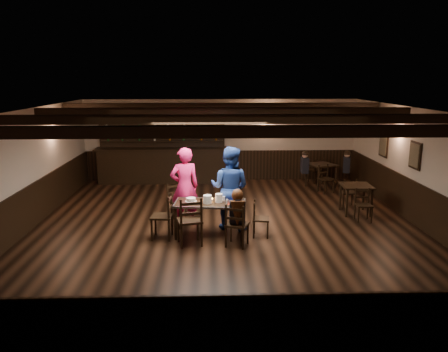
{
  "coord_description": "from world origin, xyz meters",
  "views": [
    {
      "loc": [
        -0.36,
        -9.46,
        3.38
      ],
      "look_at": [
        -0.05,
        0.2,
        1.2
      ],
      "focal_mm": 35.0,
      "sensor_mm": 36.0,
      "label": 1
    }
  ],
  "objects_px": {
    "chair_near_left": "(190,218)",
    "bar_counter": "(162,160)",
    "man_blue": "(230,188)",
    "woman_pink": "(185,187)",
    "chair_near_right": "(236,222)",
    "cake": "(191,200)",
    "dining_table": "(210,206)"
  },
  "relations": [
    {
      "from": "chair_near_left",
      "to": "bar_counter",
      "type": "height_order",
      "value": "bar_counter"
    },
    {
      "from": "man_blue",
      "to": "woman_pink",
      "type": "bearing_deg",
      "value": 7.3
    },
    {
      "from": "chair_near_left",
      "to": "bar_counter",
      "type": "xyz_separation_m",
      "value": [
        -1.16,
        5.71,
        0.12
      ]
    },
    {
      "from": "woman_pink",
      "to": "bar_counter",
      "type": "xyz_separation_m",
      "value": [
        -0.98,
        4.38,
        -0.2
      ]
    },
    {
      "from": "chair_near_right",
      "to": "woman_pink",
      "type": "bearing_deg",
      "value": 127.97
    },
    {
      "from": "man_blue",
      "to": "bar_counter",
      "type": "relative_size",
      "value": 0.44
    },
    {
      "from": "chair_near_right",
      "to": "man_blue",
      "type": "bearing_deg",
      "value": 93.69
    },
    {
      "from": "chair_near_left",
      "to": "chair_near_right",
      "type": "height_order",
      "value": "chair_near_left"
    },
    {
      "from": "cake",
      "to": "dining_table",
      "type": "bearing_deg",
      "value": -8.91
    },
    {
      "from": "chair_near_right",
      "to": "bar_counter",
      "type": "bearing_deg",
      "value": 109.77
    },
    {
      "from": "chair_near_right",
      "to": "cake",
      "type": "xyz_separation_m",
      "value": [
        -0.94,
        0.78,
        0.26
      ]
    },
    {
      "from": "dining_table",
      "to": "woman_pink",
      "type": "bearing_deg",
      "value": 129.6
    },
    {
      "from": "chair_near_right",
      "to": "woman_pink",
      "type": "height_order",
      "value": "woman_pink"
    },
    {
      "from": "woman_pink",
      "to": "man_blue",
      "type": "bearing_deg",
      "value": 149.91
    },
    {
      "from": "chair_near_left",
      "to": "chair_near_right",
      "type": "bearing_deg",
      "value": -5.38
    },
    {
      "from": "dining_table",
      "to": "cake",
      "type": "height_order",
      "value": "cake"
    },
    {
      "from": "woman_pink",
      "to": "chair_near_left",
      "type": "bearing_deg",
      "value": 81.34
    },
    {
      "from": "chair_near_left",
      "to": "cake",
      "type": "bearing_deg",
      "value": 91.11
    },
    {
      "from": "chair_near_right",
      "to": "woman_pink",
      "type": "distance_m",
      "value": 1.84
    },
    {
      "from": "man_blue",
      "to": "bar_counter",
      "type": "height_order",
      "value": "bar_counter"
    },
    {
      "from": "chair_near_left",
      "to": "cake",
      "type": "relative_size",
      "value": 4.01
    },
    {
      "from": "woman_pink",
      "to": "cake",
      "type": "distance_m",
      "value": 0.68
    },
    {
      "from": "cake",
      "to": "woman_pink",
      "type": "bearing_deg",
      "value": 104.75
    },
    {
      "from": "bar_counter",
      "to": "woman_pink",
      "type": "bearing_deg",
      "value": -77.42
    },
    {
      "from": "man_blue",
      "to": "dining_table",
      "type": "bearing_deg",
      "value": 66.69
    },
    {
      "from": "woman_pink",
      "to": "cake",
      "type": "height_order",
      "value": "woman_pink"
    },
    {
      "from": "chair_near_right",
      "to": "bar_counter",
      "type": "distance_m",
      "value": 6.16
    },
    {
      "from": "woman_pink",
      "to": "bar_counter",
      "type": "height_order",
      "value": "bar_counter"
    },
    {
      "from": "dining_table",
      "to": "cake",
      "type": "xyz_separation_m",
      "value": [
        -0.42,
        0.07,
        0.12
      ]
    },
    {
      "from": "cake",
      "to": "bar_counter",
      "type": "bearing_deg",
      "value": 102.86
    },
    {
      "from": "dining_table",
      "to": "chair_near_left",
      "type": "height_order",
      "value": "chair_near_left"
    },
    {
      "from": "cake",
      "to": "bar_counter",
      "type": "xyz_separation_m",
      "value": [
        -1.15,
        5.02,
        -0.06
      ]
    }
  ]
}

